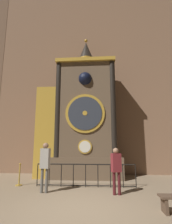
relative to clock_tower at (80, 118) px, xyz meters
The scene contains 7 objects.
ground_plane 5.83m from the clock_tower, 83.78° to the right, with size 28.00×28.00×0.00m, color #847056.
cathedral_back_wall 4.08m from the clock_tower, 71.79° to the left, with size 24.00×0.32×14.23m.
clock_tower is the anchor object (origin of this frame).
railing_fence 3.47m from the clock_tower, 76.49° to the right, with size 4.26×0.05×0.95m.
visitor_near 3.89m from the clock_tower, 107.71° to the right, with size 0.36×0.25×1.83m.
visitor_far 4.25m from the clock_tower, 61.59° to the right, with size 0.39×0.32×1.64m.
stanchion_post 4.34m from the clock_tower, 140.48° to the right, with size 0.28×0.28×0.96m.
Camera 1 is at (0.57, -5.07, 1.77)m, focal length 28.00 mm.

